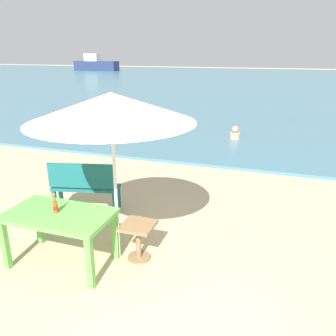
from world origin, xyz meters
TOP-DOWN VIEW (x-y plane):
  - ground_plane at (0.00, 0.00)m, footprint 120.00×120.00m
  - sea_water at (0.00, 30.00)m, footprint 120.00×50.00m
  - picnic_table_green at (-1.27, 0.39)m, footprint 1.40×0.80m
  - beer_bottle_amber at (-1.31, 0.39)m, footprint 0.07×0.07m
  - patio_umbrella at (-0.61, 0.75)m, footprint 2.10×2.10m
  - side_table_wood at (-0.33, 0.81)m, footprint 0.44×0.44m
  - bench_teal_center at (-1.81, 1.86)m, footprint 1.25×0.63m
  - swimmer_person at (-0.01, 7.90)m, footprint 0.34×0.34m
  - boat_tanker at (-24.69, 41.81)m, footprint 6.39×1.74m

SIDE VIEW (x-z plane):
  - ground_plane at x=0.00m, z-range 0.00..0.00m
  - sea_water at x=0.00m, z-range 0.00..0.08m
  - swimmer_person at x=-0.01m, z-range 0.03..0.44m
  - side_table_wood at x=-0.33m, z-range 0.08..0.62m
  - bench_teal_center at x=-1.81m, z-range 0.07..1.02m
  - picnic_table_green at x=-1.27m, z-range 0.27..1.03m
  - beer_bottle_amber at x=-1.31m, z-range 0.72..0.99m
  - boat_tanker at x=-24.69m, z-range -0.25..2.08m
  - patio_umbrella at x=-0.61m, z-range 0.97..3.27m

